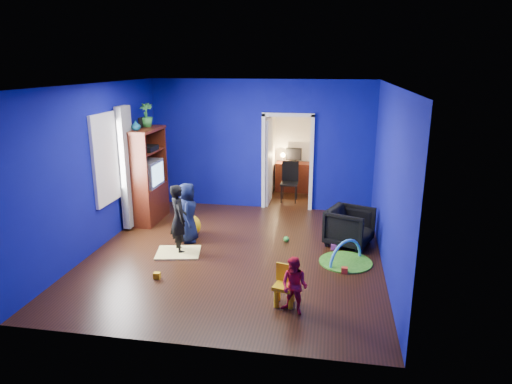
% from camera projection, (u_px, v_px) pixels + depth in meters
% --- Properties ---
extents(floor, '(5.00, 5.50, 0.01)m').
position_uv_depth(floor, '(236.00, 253.00, 8.03)').
color(floor, black).
rests_on(floor, ground).
extents(ceiling, '(5.00, 5.50, 0.01)m').
position_uv_depth(ceiling, '(234.00, 85.00, 7.24)').
color(ceiling, white).
rests_on(ceiling, wall_back).
extents(wall_back, '(5.00, 0.02, 2.90)m').
position_uv_depth(wall_back, '(261.00, 145.00, 10.24)').
color(wall_back, '#0B0D7E').
rests_on(wall_back, floor).
extents(wall_front, '(5.00, 0.02, 2.90)m').
position_uv_depth(wall_front, '(182.00, 231.00, 5.03)').
color(wall_front, '#0B0D7E').
rests_on(wall_front, floor).
extents(wall_left, '(0.02, 5.50, 2.90)m').
position_uv_depth(wall_left, '(97.00, 168.00, 8.04)').
color(wall_left, '#0B0D7E').
rests_on(wall_left, floor).
extents(wall_right, '(0.02, 5.50, 2.90)m').
position_uv_depth(wall_right, '(389.00, 180.00, 7.22)').
color(wall_right, '#0B0D7E').
rests_on(wall_right, floor).
extents(alcove, '(1.00, 1.75, 2.50)m').
position_uv_depth(alcove, '(291.00, 148.00, 11.03)').
color(alcove, silver).
rests_on(alcove, floor).
extents(armchair, '(0.99, 0.97, 0.70)m').
position_uv_depth(armchair, '(350.00, 227.00, 8.33)').
color(armchair, black).
rests_on(armchair, floor).
extents(child_black, '(0.49, 0.53, 1.23)m').
position_uv_depth(child_black, '(179.00, 219.00, 7.96)').
color(child_black, black).
rests_on(child_black, floor).
extents(child_navy, '(0.47, 0.62, 1.13)m').
position_uv_depth(child_navy, '(188.00, 213.00, 8.43)').
color(child_navy, '#0F1837').
rests_on(child_navy, floor).
extents(toddler_red, '(0.47, 0.43, 0.79)m').
position_uv_depth(toddler_red, '(294.00, 286.00, 6.02)').
color(toddler_red, '#AE1226').
rests_on(toddler_red, floor).
extents(vase, '(0.20, 0.20, 0.19)m').
position_uv_depth(vase, '(136.00, 125.00, 8.90)').
color(vase, '#0C4D62').
rests_on(vase, tv_armoire).
extents(potted_plant, '(0.32, 0.32, 0.49)m').
position_uv_depth(potted_plant, '(146.00, 115.00, 9.35)').
color(potted_plant, '#2F8331').
rests_on(potted_plant, tv_armoire).
extents(tv_armoire, '(0.58, 1.14, 1.96)m').
position_uv_depth(tv_armoire, '(146.00, 175.00, 9.48)').
color(tv_armoire, '#3B1109').
rests_on(tv_armoire, floor).
extents(crt_tv, '(0.46, 0.70, 0.54)m').
position_uv_depth(crt_tv, '(147.00, 174.00, 9.46)').
color(crt_tv, silver).
rests_on(crt_tv, tv_armoire).
extents(yellow_blanket, '(0.85, 0.73, 0.03)m').
position_uv_depth(yellow_blanket, '(178.00, 253.00, 8.02)').
color(yellow_blanket, '#F2E07A').
rests_on(yellow_blanket, floor).
extents(hopper_ball, '(0.43, 0.43, 0.43)m').
position_uv_depth(hopper_ball, '(190.00, 226.00, 8.78)').
color(hopper_ball, yellow).
rests_on(hopper_ball, floor).
extents(kid_chair, '(0.34, 0.34, 0.50)m').
position_uv_depth(kid_chair, '(285.00, 288.00, 6.28)').
color(kid_chair, yellow).
rests_on(kid_chair, floor).
extents(play_mat, '(0.88, 0.88, 0.02)m').
position_uv_depth(play_mat, '(346.00, 262.00, 7.66)').
color(play_mat, green).
rests_on(play_mat, floor).
extents(toy_arch, '(0.56, 0.63, 0.79)m').
position_uv_depth(toy_arch, '(346.00, 262.00, 7.65)').
color(toy_arch, '#3F8CD8').
rests_on(toy_arch, floor).
extents(window_left, '(0.03, 0.95, 1.55)m').
position_uv_depth(window_left, '(106.00, 158.00, 8.35)').
color(window_left, white).
rests_on(window_left, wall_left).
extents(curtain, '(0.14, 0.42, 2.40)m').
position_uv_depth(curtain, '(127.00, 168.00, 8.93)').
color(curtain, slate).
rests_on(curtain, floor).
extents(doorway, '(1.16, 0.10, 2.10)m').
position_uv_depth(doorway, '(287.00, 164.00, 10.25)').
color(doorway, white).
rests_on(doorway, floor).
extents(study_desk, '(0.88, 0.44, 0.75)m').
position_uv_depth(study_desk, '(293.00, 177.00, 11.87)').
color(study_desk, '#3D140A').
rests_on(study_desk, floor).
extents(desk_monitor, '(0.40, 0.05, 0.32)m').
position_uv_depth(desk_monitor, '(294.00, 154.00, 11.82)').
color(desk_monitor, black).
rests_on(desk_monitor, study_desk).
extents(desk_lamp, '(0.14, 0.14, 0.14)m').
position_uv_depth(desk_lamp, '(283.00, 155.00, 11.82)').
color(desk_lamp, '#FFD88C').
rests_on(desk_lamp, study_desk).
extents(folding_chair, '(0.40, 0.40, 0.92)m').
position_uv_depth(folding_chair, '(289.00, 183.00, 10.93)').
color(folding_chair, black).
rests_on(folding_chair, floor).
extents(book_shelf, '(0.88, 0.24, 0.04)m').
position_uv_depth(book_shelf, '(295.00, 113.00, 11.52)').
color(book_shelf, white).
rests_on(book_shelf, study_desk).
extents(toy_0, '(0.10, 0.08, 0.10)m').
position_uv_depth(toy_0, '(344.00, 270.00, 7.26)').
color(toy_0, red).
rests_on(toy_0, floor).
extents(toy_1, '(0.11, 0.11, 0.11)m').
position_uv_depth(toy_1, '(349.00, 236.00, 8.68)').
color(toy_1, blue).
rests_on(toy_1, floor).
extents(toy_2, '(0.10, 0.08, 0.10)m').
position_uv_depth(toy_2, '(157.00, 276.00, 7.08)').
color(toy_2, '#FAB70D').
rests_on(toy_2, floor).
extents(toy_3, '(0.11, 0.11, 0.11)m').
position_uv_depth(toy_3, '(286.00, 239.00, 8.54)').
color(toy_3, green).
rests_on(toy_3, floor).
extents(toy_4, '(0.10, 0.08, 0.10)m').
position_uv_depth(toy_4, '(334.00, 247.00, 8.18)').
color(toy_4, '#C048A8').
rests_on(toy_4, floor).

